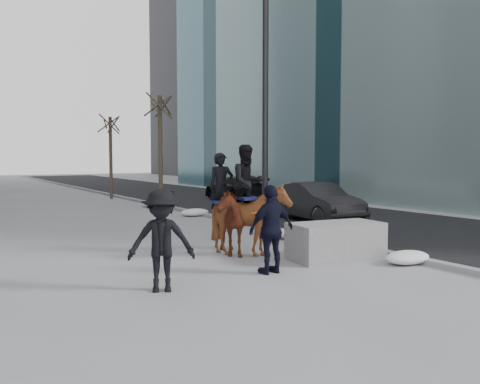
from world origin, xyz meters
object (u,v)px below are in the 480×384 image
planter (336,241)px  mounted_left (224,216)px  mounted_right (250,211)px  car_near (316,202)px

planter → mounted_left: (-1.79, 1.93, 0.48)m
planter → mounted_right: mounted_right is taller
car_near → mounted_right: (-5.38, -4.07, 0.34)m
mounted_left → car_near: bearing=31.5°
car_near → mounted_left: mounted_left is taller
car_near → mounted_left: size_ratio=1.76×
planter → mounted_right: 2.07m
car_near → mounted_left: bearing=-142.2°
planter → car_near: (3.99, 5.47, 0.28)m
mounted_left → mounted_right: (0.40, -0.52, 0.14)m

